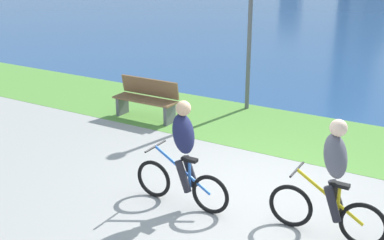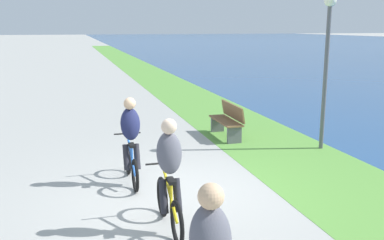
{
  "view_description": "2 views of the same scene",
  "coord_description": "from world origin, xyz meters",
  "px_view_note": "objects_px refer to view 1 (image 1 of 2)",
  "views": [
    {
      "loc": [
        2.66,
        -6.28,
        3.65
      ],
      "look_at": [
        -1.18,
        0.22,
        0.98
      ],
      "focal_mm": 45.71,
      "sensor_mm": 36.0,
      "label": 1
    },
    {
      "loc": [
        7.07,
        -1.79,
        2.91
      ],
      "look_at": [
        -0.82,
        0.44,
        1.14
      ],
      "focal_mm": 40.73,
      "sensor_mm": 36.0,
      "label": 2
    }
  ],
  "objects_px": {
    "cyclist_trailing": "(332,180)",
    "lamppost_tall": "(251,7)",
    "cyclist_lead": "(183,154)",
    "bench_near_path": "(147,99)"
  },
  "relations": [
    {
      "from": "lamppost_tall",
      "to": "cyclist_trailing",
      "type": "bearing_deg",
      "value": -54.41
    },
    {
      "from": "cyclist_trailing",
      "to": "bench_near_path",
      "type": "bearing_deg",
      "value": 150.98
    },
    {
      "from": "cyclist_trailing",
      "to": "bench_near_path",
      "type": "xyz_separation_m",
      "value": [
        -4.87,
        2.7,
        -0.38
      ]
    },
    {
      "from": "cyclist_trailing",
      "to": "lamppost_tall",
      "type": "distance_m",
      "value": 5.76
    },
    {
      "from": "cyclist_lead",
      "to": "cyclist_trailing",
      "type": "bearing_deg",
      "value": 7.0
    },
    {
      "from": "bench_near_path",
      "to": "lamppost_tall",
      "type": "height_order",
      "value": "lamppost_tall"
    },
    {
      "from": "cyclist_lead",
      "to": "bench_near_path",
      "type": "height_order",
      "value": "cyclist_lead"
    },
    {
      "from": "cyclist_lead",
      "to": "cyclist_trailing",
      "type": "relative_size",
      "value": 0.99
    },
    {
      "from": "bench_near_path",
      "to": "lamppost_tall",
      "type": "relative_size",
      "value": 0.41
    },
    {
      "from": "bench_near_path",
      "to": "cyclist_lead",
      "type": "bearing_deg",
      "value": -46.76
    }
  ]
}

